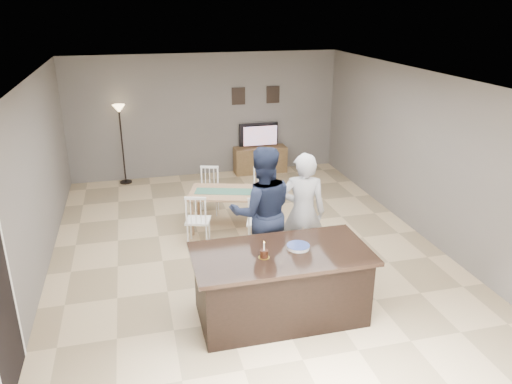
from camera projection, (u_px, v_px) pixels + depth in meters
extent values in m
plane|color=#D3B587|center=(247.00, 251.00, 7.93)|extent=(8.00, 8.00, 0.00)
plane|color=slate|center=(206.00, 115.00, 11.07)|extent=(6.00, 0.00, 6.00)
plane|color=slate|center=(366.00, 330.00, 3.83)|extent=(6.00, 0.00, 6.00)
plane|color=slate|center=(32.00, 188.00, 6.76)|extent=(0.00, 8.00, 8.00)
plane|color=slate|center=(425.00, 156.00, 8.14)|extent=(0.00, 8.00, 8.00)
plane|color=white|center=(246.00, 79.00, 6.97)|extent=(8.00, 8.00, 0.00)
cube|color=black|center=(281.00, 286.00, 6.15)|extent=(2.00, 1.00, 0.85)
cube|color=black|center=(281.00, 254.00, 5.99)|extent=(2.15, 1.10, 0.05)
cube|color=brown|center=(260.00, 160.00, 11.52)|extent=(1.20, 0.40, 0.60)
imported|color=black|center=(259.00, 135.00, 11.38)|extent=(0.91, 0.12, 0.53)
plane|color=#EE591A|center=(260.00, 136.00, 11.30)|extent=(0.78, 0.00, 0.78)
cube|color=black|center=(238.00, 96.00, 11.08)|extent=(0.30, 0.02, 0.38)
cube|color=black|center=(273.00, 95.00, 11.27)|extent=(0.30, 0.02, 0.38)
imported|color=#B6B6BA|center=(303.00, 212.00, 7.14)|extent=(0.75, 0.60, 1.78)
imported|color=#1A2139|center=(262.00, 212.00, 6.97)|extent=(0.99, 0.80, 1.91)
cylinder|color=yellow|center=(264.00, 257.00, 5.85)|extent=(0.14, 0.14, 0.00)
cylinder|color=#3B1910|center=(264.00, 254.00, 5.84)|extent=(0.10, 0.10, 0.09)
cylinder|color=white|center=(264.00, 246.00, 5.80)|extent=(0.02, 0.02, 0.10)
sphere|color=#FFBF4C|center=(264.00, 242.00, 5.78)|extent=(0.02, 0.02, 0.02)
cylinder|color=white|center=(298.00, 248.00, 6.07)|extent=(0.27, 0.27, 0.01)
cylinder|color=white|center=(298.00, 247.00, 6.06)|extent=(0.27, 0.27, 0.01)
cylinder|color=white|center=(298.00, 246.00, 6.06)|extent=(0.27, 0.27, 0.01)
cylinder|color=#2F4390|center=(298.00, 245.00, 6.06)|extent=(0.28, 0.28, 0.00)
cube|color=tan|center=(232.00, 193.00, 8.53)|extent=(1.61, 1.20, 0.04)
cylinder|color=tan|center=(192.00, 218.00, 8.37)|extent=(0.05, 0.05, 0.64)
cylinder|color=tan|center=(270.00, 204.00, 8.93)|extent=(0.05, 0.05, 0.64)
cube|color=#41755D|center=(232.00, 192.00, 8.52)|extent=(1.29, 0.67, 0.01)
cube|color=white|center=(198.00, 220.00, 8.06)|extent=(0.47, 0.45, 0.04)
cylinder|color=white|center=(188.00, 236.00, 8.00)|extent=(0.03, 0.03, 0.39)
cylinder|color=white|center=(209.00, 229.00, 8.26)|extent=(0.03, 0.03, 0.39)
cube|color=white|center=(195.00, 198.00, 7.75)|extent=(0.33, 0.13, 0.04)
cube|color=white|center=(259.00, 222.00, 8.01)|extent=(0.47, 0.45, 0.04)
cylinder|color=white|center=(249.00, 237.00, 7.96)|extent=(0.03, 0.03, 0.39)
cylinder|color=white|center=(269.00, 230.00, 8.21)|extent=(0.03, 0.03, 0.39)
cube|color=white|center=(258.00, 200.00, 7.70)|extent=(0.33, 0.13, 0.04)
cube|color=white|center=(209.00, 193.00, 9.23)|extent=(0.47, 0.45, 0.04)
cylinder|color=white|center=(218.00, 201.00, 9.43)|extent=(0.03, 0.03, 0.39)
cylinder|color=white|center=(200.00, 206.00, 9.18)|extent=(0.03, 0.03, 0.39)
cube|color=white|center=(209.00, 167.00, 9.22)|extent=(0.33, 0.13, 0.04)
cube|color=white|center=(262.00, 194.00, 9.18)|extent=(0.47, 0.45, 0.04)
cylinder|color=white|center=(270.00, 202.00, 9.38)|extent=(0.03, 0.03, 0.39)
cylinder|color=white|center=(253.00, 207.00, 9.13)|extent=(0.03, 0.03, 0.39)
cube|color=white|center=(263.00, 168.00, 9.17)|extent=(0.33, 0.13, 0.04)
cylinder|color=black|center=(126.00, 182.00, 10.94)|extent=(0.26, 0.26, 0.03)
cylinder|color=black|center=(123.00, 147.00, 10.65)|extent=(0.03, 0.03, 1.58)
cone|color=#FFD48C|center=(119.00, 109.00, 10.36)|extent=(0.26, 0.26, 0.17)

